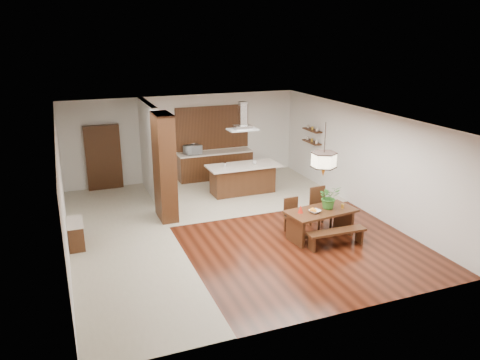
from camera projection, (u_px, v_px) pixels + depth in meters
name	position (u px, v px, depth m)	size (l,w,h in m)	color
room_shell	(229.00, 150.00, 11.70)	(9.00, 9.04, 2.92)	black
tile_hallway	(123.00, 242.00, 11.38)	(2.50, 9.00, 0.01)	#BDB59E
tile_kitchen	(239.00, 192.00, 14.98)	(5.50, 4.00, 0.01)	#BDB59E
soffit_band	(229.00, 118.00, 11.46)	(8.00, 9.00, 0.02)	#371B0D
partition_pier	(164.00, 167.00, 12.47)	(0.45, 1.00, 2.90)	black
partition_stub	(150.00, 150.00, 14.34)	(0.18, 2.40, 2.90)	silver
hallway_console	(76.00, 234.00, 11.10)	(0.37, 0.88, 0.63)	black
hallway_doorway	(103.00, 158.00, 14.99)	(1.10, 0.20, 2.10)	black
rear_counter	(215.00, 165.00, 16.26)	(2.60, 0.62, 0.95)	black
kitchen_window	(212.00, 128.00, 16.11)	(2.60, 0.08, 1.50)	olive
shelf_lower	(312.00, 142.00, 15.55)	(0.26, 0.90, 0.04)	black
shelf_upper	(312.00, 130.00, 15.43)	(0.26, 0.90, 0.04)	black
dining_table	(321.00, 217.00, 11.53)	(1.82, 1.07, 0.72)	black
dining_bench	(336.00, 239.00, 11.11)	(1.48, 0.32, 0.42)	black
dining_chair_left	(294.00, 216.00, 11.80)	(0.40, 0.40, 0.90)	black
dining_chair_right	(321.00, 208.00, 12.17)	(0.46, 0.46, 1.04)	black
pendant_lantern	(324.00, 150.00, 11.01)	(0.64, 0.64, 1.31)	#FFECC3
foliage_plant	(329.00, 197.00, 11.53)	(0.53, 0.46, 0.58)	#2F6A23
fruit_bowl	(315.00, 211.00, 11.31)	(0.27, 0.27, 0.07)	beige
napkin_cone	(301.00, 209.00, 11.28)	(0.13, 0.13, 0.20)	red
gold_ornament	(342.00, 206.00, 11.60)	(0.07, 0.07, 0.11)	gold
kitchen_island	(243.00, 178.00, 14.76)	(2.27, 1.00, 0.93)	black
range_hood	(243.00, 116.00, 14.16)	(0.90, 0.55, 0.87)	silver
island_cup	(255.00, 163.00, 14.65)	(0.14, 0.14, 0.11)	white
microwave	(193.00, 150.00, 15.77)	(0.55, 0.37, 0.31)	silver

